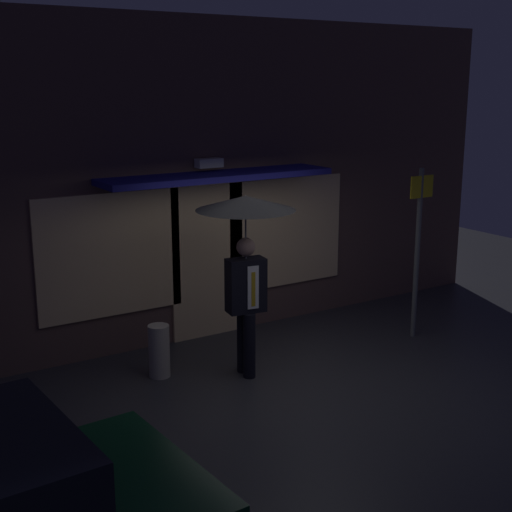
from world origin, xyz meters
TOP-DOWN VIEW (x-y plane):
  - ground_plane at (0.00, 0.00)m, footprint 18.00×18.00m
  - building_facade at (-0.00, 2.34)m, footprint 10.07×1.00m
  - person_with_umbrella at (-0.29, 0.71)m, footprint 1.18×1.18m
  - street_sign_post at (2.42, 0.60)m, footprint 0.40×0.07m
  - sidewalk_bollard at (-1.21, 1.21)m, footprint 0.26×0.26m

SIDE VIEW (x-z plane):
  - ground_plane at x=0.00m, z-range 0.00..0.00m
  - sidewalk_bollard at x=-1.21m, z-range 0.00..0.65m
  - street_sign_post at x=2.42m, z-range 0.16..2.54m
  - person_with_umbrella at x=-0.29m, z-range 0.62..2.84m
  - building_facade at x=0.00m, z-range -0.02..4.33m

